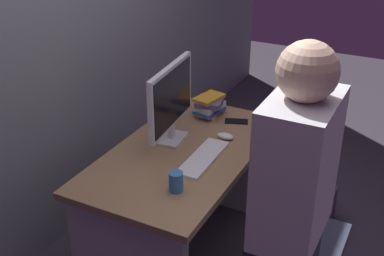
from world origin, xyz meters
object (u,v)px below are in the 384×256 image
office_chair (287,244)px  handbag (320,211)px  monitor (171,99)px  person_at_desk (290,233)px  keyboard (203,158)px  mouse (225,136)px  cell_phone (236,121)px  cup_near_keyboard (176,182)px  desk (184,186)px  book_stack (210,105)px

office_chair → handbag: 0.83m
monitor → office_chair: bearing=-104.5°
person_at_desk → keyboard: person_at_desk is taller
mouse → handbag: mouse is taller
monitor → cell_phone: 0.53m
monitor → handbag: (0.57, -0.80, -0.87)m
office_chair → cup_near_keyboard: (-0.25, 0.51, 0.37)m
cup_near_keyboard → keyboard: bearing=2.2°
keyboard → person_at_desk: bearing=-129.5°
office_chair → desk: bearing=79.2°
person_at_desk → keyboard: bearing=51.6°
monitor → keyboard: 0.38m
office_chair → keyboard: (0.08, 0.52, 0.33)m
cup_near_keyboard → handbag: size_ratio=0.27×
cup_near_keyboard → handbag: bearing=-27.0°
desk → cup_near_keyboard: 0.50m
desk → handbag: 1.01m
handbag → cell_phone: bearing=108.1°
book_stack → cell_phone: 0.20m
person_at_desk → monitor: bearing=55.0°
book_stack → monitor: bearing=173.0°
desk → mouse: 0.38m
cup_near_keyboard → mouse: bearing=0.3°
office_chair → mouse: (0.36, 0.52, 0.34)m
person_at_desk → cell_phone: bearing=32.6°
person_at_desk → mouse: person_at_desk is taller
desk → monitor: 0.52m
monitor → cell_phone: monitor is taller
desk → monitor: monitor is taller
mouse → cell_phone: bearing=6.9°
handbag → office_chair: bearing=179.2°
person_at_desk → monitor: size_ratio=3.03×
person_at_desk → cell_phone: (1.02, 0.65, -0.09)m
office_chair → monitor: bearing=75.5°
desk → book_stack: size_ratio=5.92×
cup_near_keyboard → book_stack: book_stack is taller
keyboard → book_stack: 0.58m
desk → person_at_desk: person_at_desk is taller
monitor → handbag: size_ratio=1.43×
monitor → cup_near_keyboard: monitor is taller
desk → office_chair: (-0.13, -0.67, -0.08)m
keyboard → office_chair: bearing=-99.6°
keyboard → cup_near_keyboard: cup_near_keyboard is taller
desk → mouse: size_ratio=13.39×
office_chair → handbag: (0.78, -0.01, -0.29)m
book_stack → handbag: (0.17, -0.75, -0.68)m
monitor → keyboard: bearing=-115.4°
desk → book_stack: book_stack is taller
keyboard → mouse: bearing=-3.0°
cell_phone → mouse: bearing=165.9°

